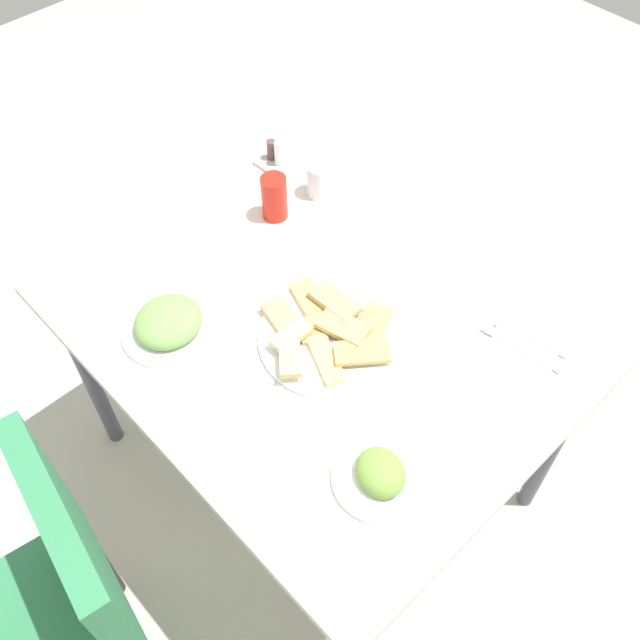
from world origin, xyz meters
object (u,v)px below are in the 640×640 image
object	(u,v)px
fork	(531,339)
pide_platter	(329,333)
salad_plate_greens	(380,474)
salad_plate_rice	(169,323)
paper_napkin	(525,345)
condiment_caddy	(276,157)
dining_chair	(53,616)
spoon	(521,348)
drinking_glass	(318,180)
soda_can	(274,197)
dining_table	(312,342)

from	to	relation	value
fork	pide_platter	bearing A→B (deg)	30.84
salad_plate_greens	salad_plate_rice	world-z (taller)	salad_plate_rice
paper_napkin	fork	xyz separation A→B (m)	(0.00, -0.02, 0.00)
paper_napkin	condiment_caddy	xyz separation A→B (m)	(0.85, -0.01, 0.02)
pide_platter	condiment_caddy	xyz separation A→B (m)	(0.53, -0.31, 0.01)
dining_chair	paper_napkin	bearing A→B (deg)	-105.79
salad_plate_rice	spoon	world-z (taller)	salad_plate_rice
drinking_glass	condiment_caddy	bearing A→B (deg)	1.48
paper_napkin	spoon	bearing A→B (deg)	90.00
salad_plate_rice	pide_platter	bearing A→B (deg)	-136.97
dining_chair	soda_can	size ratio (longest dim) A/B	7.50
dining_table	dining_chair	xyz separation A→B (m)	(-0.07, 0.78, -0.13)
dining_table	salad_plate_greens	world-z (taller)	salad_plate_greens
salad_plate_greens	salad_plate_rice	xyz separation A→B (m)	(0.58, 0.08, 0.00)
dining_table	drinking_glass	xyz separation A→B (m)	(0.31, -0.31, 0.12)
condiment_caddy	pide_platter	bearing A→B (deg)	149.89
dining_table	spoon	xyz separation A→B (m)	(-0.38, -0.28, 0.08)
fork	condiment_caddy	xyz separation A→B (m)	(0.85, 0.01, 0.02)
dining_table	dining_chair	distance (m)	0.79
soda_can	condiment_caddy	world-z (taller)	soda_can
condiment_caddy	drinking_glass	bearing A→B (deg)	-178.52
soda_can	condiment_caddy	bearing A→B (deg)	-41.99
pide_platter	dining_chair	bearing A→B (deg)	90.90
fork	spoon	bearing A→B (deg)	75.71
pide_platter	fork	size ratio (longest dim) A/B	1.99
fork	paper_napkin	bearing A→B (deg)	75.71
salad_plate_greens	spoon	xyz separation A→B (m)	(-0.00, -0.45, -0.01)
pide_platter	paper_napkin	xyz separation A→B (m)	(-0.32, -0.30, -0.01)
pide_platter	soda_can	world-z (taller)	soda_can
dining_chair	salad_plate_greens	world-z (taller)	dining_chair
salad_plate_rice	condiment_caddy	distance (m)	0.61
fork	spoon	world-z (taller)	same
drinking_glass	condiment_caddy	distance (m)	0.17
dining_table	drinking_glass	size ratio (longest dim) A/B	12.53
salad_plate_greens	condiment_caddy	bearing A→B (deg)	-29.35
spoon	paper_napkin	bearing A→B (deg)	-98.85
soda_can	salad_plate_greens	bearing A→B (deg)	153.93
salad_plate_greens	salad_plate_rice	bearing A→B (deg)	7.65
soda_can	fork	world-z (taller)	soda_can
dining_chair	paper_napkin	distance (m)	1.14
fork	drinking_glass	bearing A→B (deg)	-13.66
salad_plate_rice	soda_can	distance (m)	0.44
pide_platter	fork	bearing A→B (deg)	-134.87
pide_platter	salad_plate_greens	xyz separation A→B (m)	(-0.32, 0.17, 0.00)
salad_plate_rice	drinking_glass	size ratio (longest dim) A/B	2.46
drinking_glass	condiment_caddy	world-z (taller)	drinking_glass
pide_platter	drinking_glass	xyz separation A→B (m)	(0.36, -0.31, 0.03)
salad_plate_greens	fork	distance (m)	0.49
condiment_caddy	paper_napkin	bearing A→B (deg)	179.57
dining_chair	fork	bearing A→B (deg)	-105.54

